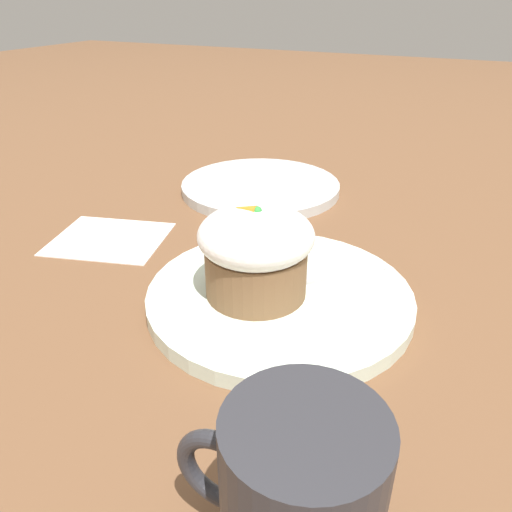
# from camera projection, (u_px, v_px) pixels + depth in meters

# --- Properties ---
(ground_plane) EXTENTS (4.00, 4.00, 0.00)m
(ground_plane) POSITION_uv_depth(u_px,v_px,m) (279.00, 303.00, 0.47)
(ground_plane) COLOR brown
(dessert_plate) EXTENTS (0.25, 0.25, 0.01)m
(dessert_plate) POSITION_uv_depth(u_px,v_px,m) (279.00, 296.00, 0.47)
(dessert_plate) COLOR silver
(dessert_plate) RESTS_ON ground_plane
(carrot_cake) EXTENTS (0.10, 0.10, 0.09)m
(carrot_cake) POSITION_uv_depth(u_px,v_px,m) (256.00, 251.00, 0.44)
(carrot_cake) COLOR brown
(carrot_cake) RESTS_ON dessert_plate
(spoon) EXTENTS (0.11, 0.10, 0.01)m
(spoon) POSITION_uv_depth(u_px,v_px,m) (300.00, 281.00, 0.47)
(spoon) COLOR #B7B7BC
(spoon) RESTS_ON dessert_plate
(coffee_cup) EXTENTS (0.11, 0.08, 0.10)m
(coffee_cup) POSITION_uv_depth(u_px,v_px,m) (298.00, 503.00, 0.23)
(coffee_cup) COLOR #2D2D33
(coffee_cup) RESTS_ON ground_plane
(side_plate) EXTENTS (0.23, 0.23, 0.01)m
(side_plate) POSITION_uv_depth(u_px,v_px,m) (260.00, 187.00, 0.73)
(side_plate) COLOR silver
(side_plate) RESTS_ON ground_plane
(paper_napkin) EXTENTS (0.15, 0.14, 0.00)m
(paper_napkin) POSITION_uv_depth(u_px,v_px,m) (109.00, 238.00, 0.59)
(paper_napkin) COLOR white
(paper_napkin) RESTS_ON ground_plane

